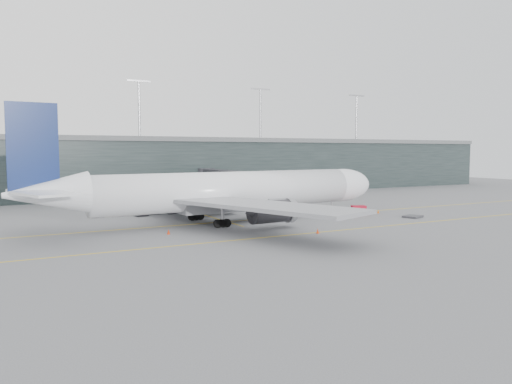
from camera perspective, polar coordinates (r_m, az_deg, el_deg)
name	(u,v)px	position (r m, az deg, el deg)	size (l,w,h in m)	color
ground	(190,221)	(84.07, -7.59, -3.28)	(320.00, 320.00, 0.00)	#5C5C61
taxiline_a	(199,224)	(80.38, -6.58, -3.63)	(160.00, 0.25, 0.02)	gold
taxiline_b	(244,239)	(65.98, -1.37, -5.43)	(160.00, 0.25, 0.02)	gold
taxiline_lead_main	(178,207)	(104.41, -8.93, -1.73)	(0.25, 60.00, 0.02)	gold
terminal	(112,166)	(139.08, -16.17, 2.88)	(240.00, 36.00, 29.00)	#1D2728
main_aircraft	(227,191)	(81.39, -3.28, 0.07)	(64.14, 60.21, 17.99)	white
jet_bridge	(239,178)	(115.38, -1.96, 1.63)	(7.85, 47.50, 7.23)	#2E2E33
gse_cart	(359,210)	(92.59, 11.65, -2.00)	(2.94, 2.45, 1.72)	#AB0C21
baggage_dolly	(413,216)	(91.52, 17.48, -2.68)	(3.24, 2.60, 0.32)	#36363B
uld_a	(141,210)	(91.24, -13.00, -2.06)	(2.42, 2.04, 2.01)	#343438
uld_b	(153,209)	(93.55, -11.64, -1.97)	(2.03, 1.70, 1.70)	#343438
uld_c	(172,209)	(93.56, -9.59, -1.95)	(1.94, 1.61, 1.67)	#343438
cone_nose	(378,211)	(95.93, 13.79, -2.18)	(0.43, 0.43, 0.68)	orange
cone_wing_stbd	(318,231)	(71.10, 7.06, -4.44)	(0.45, 0.45, 0.71)	#E53C0C
cone_wing_port	(205,209)	(97.25, -5.83, -1.98)	(0.42, 0.42, 0.67)	orange
cone_tail	(169,232)	(70.91, -9.97, -4.50)	(0.45, 0.45, 0.71)	red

